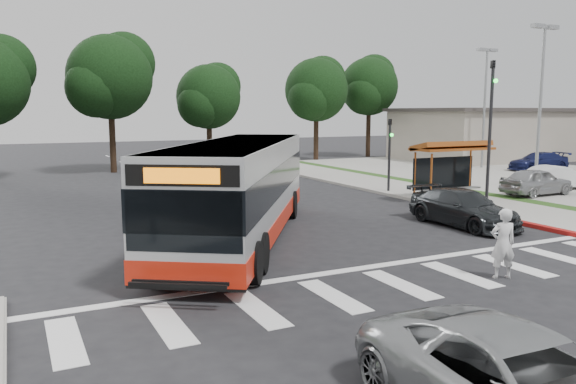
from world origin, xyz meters
TOP-DOWN VIEW (x-y plane):
  - ground at (0.00, 0.00)m, footprint 140.00×140.00m
  - sidewalk_east at (11.00, 8.00)m, footprint 4.00×40.00m
  - curb_east at (9.00, 8.00)m, footprint 0.30×40.00m
  - curb_east_red at (9.00, -2.00)m, footprint 0.32×6.00m
  - parking_lot at (23.00, 10.00)m, footprint 18.00×36.00m
  - commercial_building at (30.00, 22.00)m, footprint 14.00×10.00m
  - building_roof_cap at (30.00, 22.00)m, footprint 14.60×10.60m
  - crosswalk_ladder at (0.00, -5.00)m, footprint 18.00×2.60m
  - bus_shelter at (10.80, 5.10)m, footprint 4.20×1.60m
  - traffic_signal_ne_tall at (9.60, 1.49)m, footprint 0.18×0.37m
  - traffic_signal_ne_short at (9.60, 8.49)m, footprint 0.18×0.37m
  - lot_light_front at (18.00, 6.00)m, footprint 1.90×0.35m
  - lot_light_mid at (24.00, 16.00)m, footprint 1.90×0.35m
  - tree_ne_a at (16.08, 28.06)m, footprint 6.16×5.74m
  - tree_ne_b at (23.08, 30.06)m, footprint 6.16×5.74m
  - tree_north_a at (-1.92, 26.07)m, footprint 6.60×6.15m
  - tree_north_b at (6.07, 28.06)m, footprint 5.72×5.33m
  - transit_bus at (-1.78, 1.55)m, footprint 9.45×12.49m
  - pedestrian at (2.73, -5.74)m, footprint 0.79×0.65m
  - dark_sedan at (6.80, -0.04)m, footprint 2.05×4.87m
  - parked_car_0 at (15.56, 3.92)m, footprint 4.19×1.79m
  - parked_car_1 at (18.38, 4.97)m, footprint 4.13×1.78m
  - parked_car_3 at (26.04, 12.51)m, footprint 4.82×2.47m

SIDE VIEW (x-z plane):
  - ground at x=0.00m, z-range 0.00..0.00m
  - crosswalk_ladder at x=0.00m, z-range 0.00..0.01m
  - parking_lot at x=23.00m, z-range 0.00..0.10m
  - sidewalk_east at x=11.00m, z-range 0.00..0.12m
  - curb_east at x=9.00m, z-range 0.00..0.15m
  - curb_east_red at x=9.00m, z-range 0.00..0.15m
  - dark_sedan at x=6.80m, z-range 0.00..1.40m
  - parked_car_1 at x=18.38m, z-range 0.10..1.42m
  - parked_car_3 at x=26.04m, z-range 0.10..1.44m
  - parked_car_0 at x=15.56m, z-range 0.10..1.51m
  - pedestrian at x=2.73m, z-range 0.00..1.88m
  - transit_bus at x=-1.78m, z-range 0.00..3.37m
  - commercial_building at x=30.00m, z-range 0.00..4.40m
  - bus_shelter at x=10.80m, z-range 0.92..3.78m
  - traffic_signal_ne_short at x=9.60m, z-range 0.48..4.48m
  - traffic_signal_ne_tall at x=9.60m, z-range 0.63..7.13m
  - building_roof_cap at x=30.00m, z-range 4.40..4.70m
  - tree_north_b at x=6.07m, z-range 1.45..9.88m
  - lot_light_front at x=18.00m, z-range 1.40..10.41m
  - lot_light_mid at x=24.00m, z-range 1.40..10.41m
  - tree_ne_a at x=16.08m, z-range 1.74..11.04m
  - tree_ne_b at x=23.08m, z-range 1.91..11.93m
  - tree_north_a at x=-1.92m, z-range 1.84..12.01m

